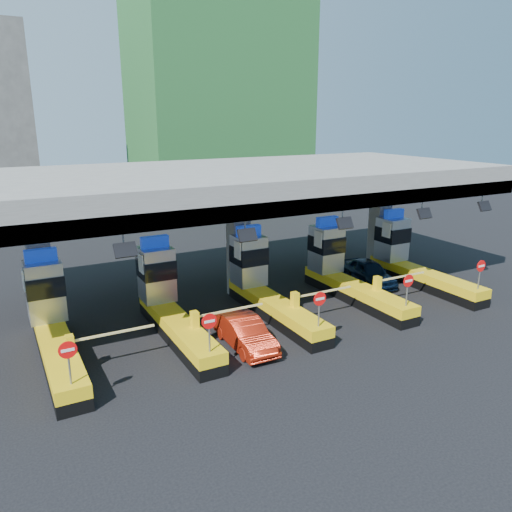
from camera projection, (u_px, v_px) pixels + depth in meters
name	position (u px, v px, depth m)	size (l,w,h in m)	color
ground	(265.00, 312.00, 25.32)	(120.00, 120.00, 0.00)	black
toll_canopy	(239.00, 185.00, 26.10)	(28.00, 12.09, 7.00)	slate
toll_lane_far_left	(52.00, 322.00, 20.61)	(4.43, 8.00, 4.16)	black
toll_lane_left	(168.00, 301.00, 22.90)	(4.43, 8.00, 4.16)	black
toll_lane_center	(263.00, 284.00, 25.18)	(4.43, 8.00, 4.16)	black
toll_lane_right	(342.00, 271.00, 27.47)	(4.43, 8.00, 4.16)	black
toll_lane_far_right	(409.00, 259.00, 29.75)	(4.43, 8.00, 4.16)	black
bg_building_scaffold	(218.00, 74.00, 54.16)	(18.00, 12.00, 28.00)	#1E5926
van	(369.00, 272.00, 29.45)	(1.68, 4.18, 1.42)	black
red_car	(245.00, 333.00, 21.31)	(1.39, 4.00, 1.32)	#A51F0C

